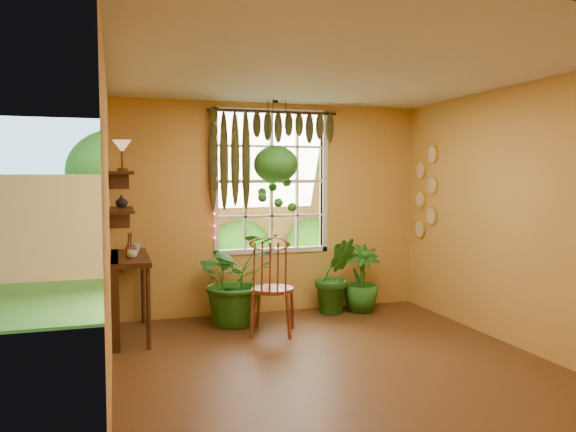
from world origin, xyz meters
The scene contains 23 objects.
floor centered at (0.00, 0.00, 0.00)m, with size 4.50×4.50×0.00m, color #522A17.
ceiling centered at (0.00, 0.00, 2.70)m, with size 4.50×4.50×0.00m, color silver.
wall_back centered at (0.00, 2.25, 1.35)m, with size 4.00×4.00×0.00m, color #CD9146.
wall_left centered at (-2.00, 0.00, 1.35)m, with size 4.50×4.50×0.00m, color #CD9146.
wall_right centered at (2.00, 0.00, 1.35)m, with size 4.50×4.50×0.00m, color #CD9146.
window centered at (0.00, 2.28, 1.70)m, with size 1.52×0.10×1.86m.
valance_vine centered at (-0.08, 2.16, 2.28)m, with size 1.70×0.12×1.10m.
string_lights centered at (-0.76, 2.19, 1.75)m, with size 0.03×0.03×1.54m, color #FF2633, non-canonical shape.
wall_plates centered at (1.98, 1.79, 1.55)m, with size 0.04×0.32×1.10m, color #FAEFCC, non-canonical shape.
counter_ledge centered at (-1.91, 1.60, 0.55)m, with size 0.40×1.20×0.90m.
shelf_lower centered at (-1.88, 1.60, 1.40)m, with size 0.25×0.90×0.04m, color #36200E.
shelf_upper centered at (-1.88, 1.60, 1.80)m, with size 0.25×0.90×0.04m, color #36200E.
backyard centered at (0.24, 6.87, 1.28)m, with size 14.00×10.00×12.00m.
windsor_chair centered at (-0.29, 1.22, 0.37)m, with size 0.63×0.64×1.27m.
potted_plant_left centered at (-0.59, 1.76, 0.55)m, with size 0.99×0.86×1.11m, color #165418.
potted_plant_mid centered at (0.75, 1.92, 0.49)m, with size 0.54×0.43×0.98m, color #165418.
potted_plant_right centered at (1.11, 1.91, 0.43)m, with size 0.49×0.49×0.87m, color #165418.
hanging_basket centered at (-0.03, 1.97, 1.87)m, with size 0.55×0.55×1.40m.
cup_a centered at (-1.78, 1.38, 0.94)m, with size 0.11×0.11×0.09m, color silver.
cup_b centered at (-1.72, 1.89, 0.95)m, with size 0.10×0.10×0.09m, color beige.
brush_jar centered at (-1.80, 1.57, 1.03)m, with size 0.09×0.09×0.32m.
shelf_vase centered at (-1.87, 1.83, 1.49)m, with size 0.13×0.13×0.14m, color #B2AD99.
tiffany_lamp centered at (-1.86, 1.42, 2.06)m, with size 0.19×0.19×0.32m.
Camera 1 is at (-1.95, -4.73, 1.76)m, focal length 35.00 mm.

